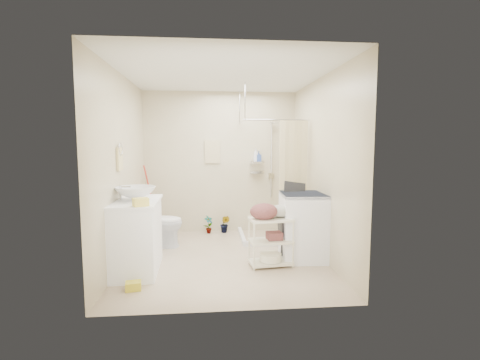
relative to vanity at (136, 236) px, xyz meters
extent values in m
plane|color=#C2AD91|center=(1.16, 0.37, -0.46)|extent=(3.20, 3.20, 0.00)
cube|color=silver|center=(1.16, 0.37, 2.14)|extent=(2.80, 3.20, 0.04)
cube|color=beige|center=(1.16, 1.97, 0.84)|extent=(2.80, 0.04, 2.60)
cube|color=beige|center=(1.16, -1.23, 0.84)|extent=(2.80, 0.04, 2.60)
cube|color=beige|center=(-0.24, 0.37, 0.84)|extent=(0.04, 3.20, 2.60)
cube|color=beige|center=(2.56, 0.37, 0.84)|extent=(0.04, 3.20, 2.60)
cube|color=white|center=(0.00, 0.00, 0.00)|extent=(0.63, 1.07, 0.93)
imported|color=silver|center=(0.00, 0.02, 0.55)|extent=(0.65, 0.65, 0.18)
cube|color=#E9D54D|center=(0.15, -0.42, 0.51)|extent=(0.21, 0.19, 0.10)
cube|color=yellow|center=(0.08, -0.63, -0.40)|extent=(0.28, 0.23, 0.13)
imported|color=white|center=(0.12, 1.04, -0.07)|extent=(0.79, 0.47, 0.79)
imported|color=#99432D|center=(0.93, 1.80, -0.30)|extent=(0.21, 0.20, 0.33)
imported|color=brown|center=(1.23, 1.83, -0.30)|extent=(0.22, 0.20, 0.32)
cube|color=beige|center=(1.01, 1.95, 1.04)|extent=(0.28, 0.03, 0.42)
imported|color=silver|center=(1.81, 1.88, 0.98)|extent=(0.11, 0.11, 0.24)
imported|color=#314C94|center=(1.87, 1.89, 0.95)|extent=(0.09, 0.09, 0.19)
cube|color=white|center=(2.30, 0.27, 0.01)|extent=(0.69, 0.71, 0.95)
camera|label=1|loc=(0.95, -4.51, 1.19)|focal=26.00mm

